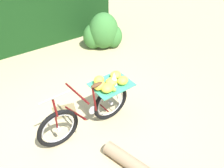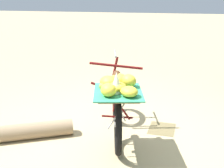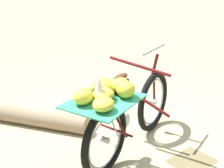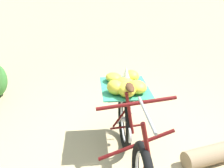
# 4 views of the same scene
# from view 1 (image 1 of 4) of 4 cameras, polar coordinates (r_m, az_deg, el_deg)

# --- Properties ---
(ground_plane) EXTENTS (60.00, 60.00, 0.00)m
(ground_plane) POSITION_cam_1_polar(r_m,az_deg,el_deg) (4.75, -5.68, -9.37)
(ground_plane) COLOR tan
(foliage_hedge) EXTENTS (5.46, 2.16, 2.15)m
(foliage_hedge) POSITION_cam_1_polar(r_m,az_deg,el_deg) (7.03, -22.67, 15.23)
(foliage_hedge) COLOR #143814
(foliage_hedge) RESTS_ON ground_plane
(bicycle) EXTENTS (1.79, 0.92, 1.03)m
(bicycle) POSITION_cam_1_polar(r_m,az_deg,el_deg) (4.39, -4.07, -4.36)
(bicycle) COLOR black
(bicycle) RESTS_ON ground_plane
(shrub_cluster) EXTENTS (1.01, 0.69, 0.96)m
(shrub_cluster) POSITION_cam_1_polar(r_m,az_deg,el_deg) (6.78, -2.03, 11.28)
(shrub_cluster) COLOR #387533
(shrub_cluster) RESTS_ON ground_plane
(leaf_litter_patch) EXTENTS (0.44, 0.36, 0.01)m
(leaf_litter_patch) POSITION_cam_1_polar(r_m,az_deg,el_deg) (5.09, -10.55, -5.94)
(leaf_litter_patch) COLOR olive
(leaf_litter_patch) RESTS_ON ground_plane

